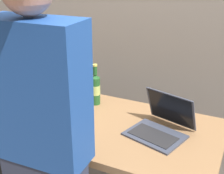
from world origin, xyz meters
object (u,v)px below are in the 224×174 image
Objects in this scene: laptop at (161,124)px; person_figure at (43,151)px; beer_bottle_green at (74,96)px; beer_bottle_brown at (95,88)px; beer_bottle_dark at (66,92)px; coffee_mug at (80,125)px.

person_figure is at bearing -123.59° from laptop.
person_figure is at bearing -70.63° from beer_bottle_green.
beer_bottle_green is at bearing -111.25° from beer_bottle_brown.
beer_bottle_brown is at bearing 30.29° from beer_bottle_dark.
person_figure reaches higher than coffee_mug.
coffee_mug is at bearing 94.19° from person_figure.
beer_bottle_brown is at bearing 106.20° from coffee_mug.
beer_bottle_dark is 0.16× the size of person_figure.
beer_bottle_dark is (-0.70, 0.07, 0.05)m from laptop.
laptop is at bearing 27.48° from coffee_mug.
beer_bottle_green is 0.63m from person_figure.
beer_bottle_green is 0.17× the size of person_figure.
laptop is 0.71m from beer_bottle_dark.
beer_bottle_dark is 0.73m from person_figure.
person_figure is at bearing -64.46° from beer_bottle_dark.
coffee_mug is at bearing -73.80° from beer_bottle_brown.
beer_bottle_green reaches higher than laptop.
laptop is at bearing -0.53° from beer_bottle_green.
beer_bottle_green is at bearing 129.16° from coffee_mug.
person_figure is (0.32, -0.66, 0.02)m from beer_bottle_dark.
person_figure is (-0.39, -0.59, 0.07)m from laptop.
beer_bottle_green reaches higher than beer_bottle_brown.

